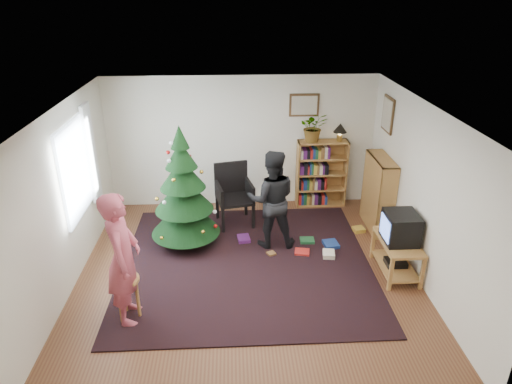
{
  "coord_description": "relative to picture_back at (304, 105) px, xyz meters",
  "views": [
    {
      "loc": [
        -0.18,
        -5.7,
        3.95
      ],
      "look_at": [
        0.16,
        0.56,
        1.1
      ],
      "focal_mm": 32.0,
      "sensor_mm": 36.0,
      "label": 1
    }
  ],
  "objects": [
    {
      "name": "table_lamp",
      "position": [
        0.67,
        -0.14,
        -0.42
      ],
      "size": [
        0.25,
        0.25,
        0.34
      ],
      "color": "#A57F33",
      "rests_on": "bookshelf_back"
    },
    {
      "name": "person_standing",
      "position": [
        -2.7,
        -3.34,
        -1.06
      ],
      "size": [
        0.47,
        0.67,
        1.78
      ],
      "primitive_type": "imported",
      "rotation": [
        0.0,
        0.0,
        1.63
      ],
      "color": "#B14757",
      "rests_on": "rug"
    },
    {
      "name": "christmas_tree",
      "position": [
        -2.13,
        -1.51,
        -1.1
      ],
      "size": [
        1.13,
        1.13,
        2.04
      ],
      "rotation": [
        0.0,
        0.0,
        0.11
      ],
      "color": "#3F2816",
      "rests_on": "rug"
    },
    {
      "name": "window_pane",
      "position": [
        -3.62,
        -1.88,
        -0.45
      ],
      "size": [
        0.04,
        1.2,
        1.4
      ],
      "primitive_type": "cube",
      "color": "silver",
      "rests_on": "wall_left"
    },
    {
      "name": "rug",
      "position": [
        -1.15,
        -2.17,
        -1.94
      ],
      "size": [
        3.8,
        3.6,
        0.02
      ],
      "primitive_type": "cube",
      "color": "black",
      "rests_on": "floor"
    },
    {
      "name": "person_by_chair",
      "position": [
        -0.72,
        -1.62,
        -1.12
      ],
      "size": [
        0.82,
        0.64,
        1.65
      ],
      "primitive_type": "imported",
      "rotation": [
        0.0,
        0.0,
        3.12
      ],
      "color": "black",
      "rests_on": "rug"
    },
    {
      "name": "wall_front",
      "position": [
        -1.15,
        -4.97,
        -0.7
      ],
      "size": [
        5.0,
        0.02,
        2.5
      ],
      "primitive_type": "cube",
      "color": "silver",
      "rests_on": "floor"
    },
    {
      "name": "floor",
      "position": [
        -1.15,
        -2.48,
        -1.95
      ],
      "size": [
        5.0,
        5.0,
        0.0
      ],
      "primitive_type": "plane",
      "color": "brown",
      "rests_on": "ground"
    },
    {
      "name": "armchair",
      "position": [
        -1.31,
        -0.76,
        -1.35
      ],
      "size": [
        0.71,
        0.72,
        1.1
      ],
      "rotation": [
        0.0,
        0.0,
        0.21
      ],
      "color": "black",
      "rests_on": "rug"
    },
    {
      "name": "curtain",
      "position": [
        -3.58,
        -1.18,
        -0.45
      ],
      "size": [
        0.06,
        0.35,
        1.6
      ],
      "primitive_type": "cube",
      "color": "white",
      "rests_on": "wall_left"
    },
    {
      "name": "bookshelf_back",
      "position": [
        0.37,
        -0.14,
        -1.29
      ],
      "size": [
        0.95,
        0.3,
        1.3
      ],
      "color": "#A2743A",
      "rests_on": "floor"
    },
    {
      "name": "stool",
      "position": [
        -2.72,
        -3.35,
        -1.48
      ],
      "size": [
        0.36,
        0.36,
        0.61
      ],
      "color": "#A2743A",
      "rests_on": "floor"
    },
    {
      "name": "crt_tv",
      "position": [
        1.07,
        -2.54,
        -1.18
      ],
      "size": [
        0.47,
        0.5,
        0.44
      ],
      "color": "black",
      "rests_on": "tv_stand"
    },
    {
      "name": "picture_back",
      "position": [
        0.0,
        0.0,
        0.0
      ],
      "size": [
        0.55,
        0.03,
        0.42
      ],
      "color": "#4C3319",
      "rests_on": "wall_back"
    },
    {
      "name": "picture_right",
      "position": [
        1.33,
        -0.73,
        0.0
      ],
      "size": [
        0.03,
        0.5,
        0.6
      ],
      "color": "#4C3319",
      "rests_on": "wall_right"
    },
    {
      "name": "floor_clutter",
      "position": [
        -0.14,
        -1.73,
        -1.91
      ],
      "size": [
        2.23,
        1.0,
        0.08
      ],
      "color": "#A51E19",
      "rests_on": "rug"
    },
    {
      "name": "bookshelf_right",
      "position": [
        1.19,
        -1.1,
        -1.29
      ],
      "size": [
        0.3,
        0.95,
        1.3
      ],
      "rotation": [
        0.0,
        0.0,
        1.57
      ],
      "color": "#A2743A",
      "rests_on": "floor"
    },
    {
      "name": "tv_stand",
      "position": [
        1.07,
        -2.54,
        -1.62
      ],
      "size": [
        0.51,
        0.92,
        0.55
      ],
      "color": "#A2743A",
      "rests_on": "floor"
    },
    {
      "name": "wall_right",
      "position": [
        1.35,
        -2.48,
        -0.7
      ],
      "size": [
        0.02,
        5.0,
        2.5
      ],
      "primitive_type": "cube",
      "color": "silver",
      "rests_on": "floor"
    },
    {
      "name": "wall_back",
      "position": [
        -1.15,
        0.02,
        -0.7
      ],
      "size": [
        5.0,
        0.02,
        2.5
      ],
      "primitive_type": "cube",
      "color": "silver",
      "rests_on": "floor"
    },
    {
      "name": "potted_plant",
      "position": [
        0.17,
        -0.14,
        -0.37
      ],
      "size": [
        0.5,
        0.43,
        0.55
      ],
      "primitive_type": "imported",
      "rotation": [
        0.0,
        0.0,
        0.01
      ],
      "color": "gray",
      "rests_on": "bookshelf_back"
    },
    {
      "name": "ceiling",
      "position": [
        -1.15,
        -2.48,
        0.55
      ],
      "size": [
        5.0,
        5.0,
        0.0
      ],
      "primitive_type": "plane",
      "rotation": [
        3.14,
        0.0,
        0.0
      ],
      "color": "white",
      "rests_on": "wall_back"
    },
    {
      "name": "wall_left",
      "position": [
        -3.65,
        -2.48,
        -0.7
      ],
      "size": [
        0.02,
        5.0,
        2.5
      ],
      "primitive_type": "cube",
      "color": "silver",
      "rests_on": "floor"
    }
  ]
}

